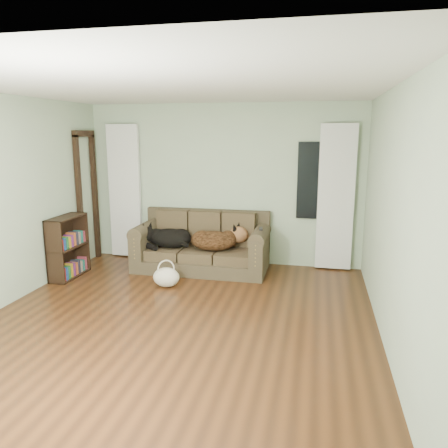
% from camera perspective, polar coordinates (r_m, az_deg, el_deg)
% --- Properties ---
extents(floor, '(5.00, 5.00, 0.00)m').
position_cam_1_polar(floor, '(5.17, -6.20, -12.59)').
color(floor, '#371E0F').
rests_on(floor, ground).
extents(ceiling, '(5.00, 5.00, 0.00)m').
position_cam_1_polar(ceiling, '(4.74, -6.93, 17.42)').
color(ceiling, white).
rests_on(ceiling, ground).
extents(wall_back, '(4.50, 0.04, 2.60)m').
position_cam_1_polar(wall_back, '(7.17, -0.13, 5.16)').
color(wall_back, '#A8C09F').
rests_on(wall_back, ground).
extents(wall_right, '(0.04, 5.00, 2.60)m').
position_cam_1_polar(wall_right, '(4.59, 21.10, 0.59)').
color(wall_right, '#A8C09F').
rests_on(wall_right, ground).
extents(curtain_left, '(0.55, 0.08, 2.25)m').
position_cam_1_polar(curtain_left, '(7.66, -12.81, 4.16)').
color(curtain_left, white).
rests_on(curtain_left, ground).
extents(curtain_right, '(0.55, 0.08, 2.25)m').
position_cam_1_polar(curtain_right, '(6.95, 14.40, 3.33)').
color(curtain_right, white).
rests_on(curtain_right, ground).
extents(window_pane, '(0.50, 0.03, 1.20)m').
position_cam_1_polar(window_pane, '(6.97, 11.60, 5.55)').
color(window_pane, black).
rests_on(window_pane, wall_back).
extents(door_casing, '(0.07, 0.60, 2.10)m').
position_cam_1_polar(door_casing, '(7.58, -17.39, 3.07)').
color(door_casing, black).
rests_on(door_casing, ground).
extents(sofa, '(2.06, 0.89, 0.84)m').
position_cam_1_polar(sofa, '(6.88, -2.98, -2.35)').
color(sofa, '#3E3A27').
rests_on(sofa, floor).
extents(dog_black_lab, '(0.77, 0.59, 0.30)m').
position_cam_1_polar(dog_black_lab, '(7.00, -7.42, -1.93)').
color(dog_black_lab, black).
rests_on(dog_black_lab, sofa).
extents(dog_shepherd, '(0.77, 0.57, 0.33)m').
position_cam_1_polar(dog_shepherd, '(6.78, -0.98, -2.20)').
color(dog_shepherd, black).
rests_on(dog_shepherd, sofa).
extents(tv_remote, '(0.07, 0.17, 0.02)m').
position_cam_1_polar(tv_remote, '(6.53, 4.83, -0.61)').
color(tv_remote, black).
rests_on(tv_remote, sofa).
extents(tote_bag, '(0.46, 0.42, 0.27)m').
position_cam_1_polar(tote_bag, '(6.24, -7.55, -6.70)').
color(tote_bag, beige).
rests_on(tote_bag, floor).
extents(bookshelf, '(0.28, 0.74, 0.92)m').
position_cam_1_polar(bookshelf, '(6.92, -19.71, -2.53)').
color(bookshelf, black).
rests_on(bookshelf, floor).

